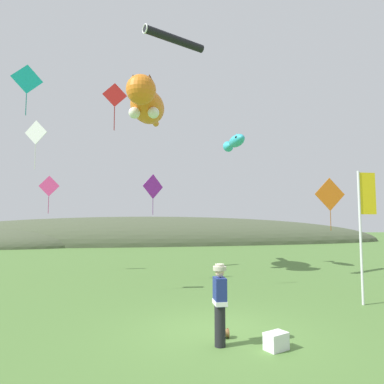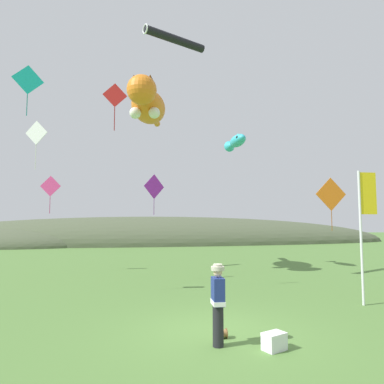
% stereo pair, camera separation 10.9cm
% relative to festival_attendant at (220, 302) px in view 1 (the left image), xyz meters
% --- Properties ---
extents(ground_plane, '(120.00, 120.00, 0.00)m').
position_rel_festival_attendant_xyz_m(ground_plane, '(0.22, 0.83, -0.95)').
color(ground_plane, '#517A38').
extents(distant_hill_ridge, '(59.58, 12.49, 6.28)m').
position_rel_festival_attendant_xyz_m(distant_hill_ridge, '(-1.63, 33.00, -0.95)').
color(distant_hill_ridge, '#4C563D').
rests_on(distant_hill_ridge, ground).
extents(festival_attendant, '(0.30, 0.43, 1.77)m').
position_rel_festival_attendant_xyz_m(festival_attendant, '(0.00, 0.00, 0.00)').
color(festival_attendant, black).
rests_on(festival_attendant, ground).
extents(kite_spool, '(0.13, 0.23, 0.23)m').
position_rel_festival_attendant_xyz_m(kite_spool, '(0.26, 0.49, -0.84)').
color(kite_spool, olive).
rests_on(kite_spool, ground).
extents(picnic_cooler, '(0.58, 0.50, 0.36)m').
position_rel_festival_attendant_xyz_m(picnic_cooler, '(1.13, -0.40, -0.77)').
color(picnic_cooler, white).
rests_on(picnic_cooler, ground).
extents(festival_banner_pole, '(0.66, 0.08, 4.39)m').
position_rel_festival_attendant_xyz_m(festival_banner_pole, '(5.65, 2.74, 1.92)').
color(festival_banner_pole, silver).
rests_on(festival_banner_pole, ground).
extents(kite_giant_cat, '(2.42, 6.26, 1.92)m').
position_rel_festival_attendant_xyz_m(kite_giant_cat, '(-1.27, 10.45, 7.93)').
color(kite_giant_cat, orange).
extents(kite_fish_windsock, '(0.77, 2.47, 0.76)m').
position_rel_festival_attendant_xyz_m(kite_fish_windsock, '(3.81, 11.07, 6.26)').
color(kite_fish_windsock, '#33B2CC').
extents(kite_tube_streamer, '(2.93, 1.66, 0.44)m').
position_rel_festival_attendant_xyz_m(kite_tube_streamer, '(-0.18, 7.20, 9.91)').
color(kite_tube_streamer, black).
extents(kite_diamond_red, '(0.92, 0.11, 1.82)m').
position_rel_festival_attendant_xyz_m(kite_diamond_red, '(-2.64, 5.36, 6.46)').
color(kite_diamond_red, red).
extents(kite_diamond_white, '(0.83, 0.33, 1.79)m').
position_rel_festival_attendant_xyz_m(kite_diamond_white, '(-5.39, 5.39, 4.91)').
color(kite_diamond_white, white).
extents(kite_diamond_orange, '(1.53, 0.06, 2.43)m').
position_rel_festival_attendant_xyz_m(kite_diamond_orange, '(7.00, 6.84, 2.96)').
color(kite_diamond_orange, orange).
extents(kite_diamond_pink, '(1.09, 0.18, 2.00)m').
position_rel_festival_attendant_xyz_m(kite_diamond_pink, '(-6.27, 11.49, 3.56)').
color(kite_diamond_pink, '#E53F8C').
extents(kite_diamond_teal, '(1.15, 0.48, 2.13)m').
position_rel_festival_attendant_xyz_m(kite_diamond_teal, '(-6.26, 7.06, 7.53)').
color(kite_diamond_teal, '#19BFBF').
extents(kite_diamond_violet, '(1.19, 0.80, 2.33)m').
position_rel_festival_attendant_xyz_m(kite_diamond_violet, '(-0.78, 12.04, 3.68)').
color(kite_diamond_violet, purple).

